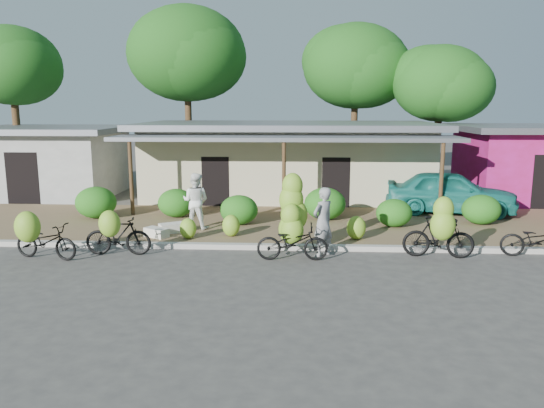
{
  "coord_description": "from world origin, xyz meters",
  "views": [
    {
      "loc": [
        0.57,
        -12.83,
        4.11
      ],
      "look_at": [
        -0.25,
        2.74,
        1.2
      ],
      "focal_mm": 35.0,
      "sensor_mm": 36.0,
      "label": 1
    }
  ],
  "objects_px": {
    "sack_far": "(156,232)",
    "tree_center_right": "(352,64)",
    "bike_left": "(117,234)",
    "bike_center": "(292,226)",
    "tree_far_center": "(184,52)",
    "bike_far_right": "(538,241)",
    "teal_van": "(451,192)",
    "bystander": "(196,201)",
    "bike_far_left": "(42,238)",
    "tree_back_left": "(9,64)",
    "vendor": "(323,222)",
    "tree_near_right": "(436,81)",
    "bike_right": "(440,232)",
    "sack_near": "(173,228)"
  },
  "relations": [
    {
      "from": "sack_far",
      "to": "bystander",
      "type": "xyz_separation_m",
      "value": [
        1.0,
        1.2,
        0.78
      ]
    },
    {
      "from": "bike_far_left",
      "to": "vendor",
      "type": "height_order",
      "value": "vendor"
    },
    {
      "from": "tree_back_left",
      "to": "bystander",
      "type": "relative_size",
      "value": 4.32
    },
    {
      "from": "sack_near",
      "to": "tree_back_left",
      "type": "bearing_deg",
      "value": 136.59
    },
    {
      "from": "bike_center",
      "to": "vendor",
      "type": "bearing_deg",
      "value": -76.87
    },
    {
      "from": "bike_left",
      "to": "tree_back_left",
      "type": "bearing_deg",
      "value": 35.75
    },
    {
      "from": "vendor",
      "to": "teal_van",
      "type": "xyz_separation_m",
      "value": [
        4.99,
        5.57,
        -0.04
      ]
    },
    {
      "from": "tree_near_right",
      "to": "bike_left",
      "type": "xyz_separation_m",
      "value": [
        -11.75,
        -13.53,
        -4.65
      ]
    },
    {
      "from": "tree_center_right",
      "to": "tree_near_right",
      "type": "xyz_separation_m",
      "value": [
        4.0,
        -2.0,
        -0.99
      ]
    },
    {
      "from": "tree_center_right",
      "to": "bike_center",
      "type": "relative_size",
      "value": 3.66
    },
    {
      "from": "tree_far_center",
      "to": "tree_near_right",
      "type": "height_order",
      "value": "tree_far_center"
    },
    {
      "from": "bike_far_left",
      "to": "bike_right",
      "type": "distance_m",
      "value": 10.67
    },
    {
      "from": "teal_van",
      "to": "vendor",
      "type": "bearing_deg",
      "value": 149.0
    },
    {
      "from": "tree_near_right",
      "to": "teal_van",
      "type": "bearing_deg",
      "value": -98.24
    },
    {
      "from": "tree_back_left",
      "to": "bike_right",
      "type": "relative_size",
      "value": 4.05
    },
    {
      "from": "sack_far",
      "to": "tree_center_right",
      "type": "bearing_deg",
      "value": 62.67
    },
    {
      "from": "bike_center",
      "to": "bike_far_right",
      "type": "relative_size",
      "value": 1.15
    },
    {
      "from": "tree_back_left",
      "to": "tree_far_center",
      "type": "height_order",
      "value": "tree_far_center"
    },
    {
      "from": "tree_center_right",
      "to": "teal_van",
      "type": "bearing_deg",
      "value": -73.23
    },
    {
      "from": "tree_near_right",
      "to": "bystander",
      "type": "distance_m",
      "value": 15.26
    },
    {
      "from": "tree_back_left",
      "to": "teal_van",
      "type": "bearing_deg",
      "value": -17.08
    },
    {
      "from": "tree_center_right",
      "to": "bike_center",
      "type": "height_order",
      "value": "tree_center_right"
    },
    {
      "from": "vendor",
      "to": "tree_far_center",
      "type": "bearing_deg",
      "value": -109.45
    },
    {
      "from": "tree_back_left",
      "to": "bike_center",
      "type": "distance_m",
      "value": 19.15
    },
    {
      "from": "tree_center_right",
      "to": "tree_near_right",
      "type": "bearing_deg",
      "value": -26.57
    },
    {
      "from": "bike_left",
      "to": "vendor",
      "type": "height_order",
      "value": "vendor"
    },
    {
      "from": "bike_left",
      "to": "bike_center",
      "type": "height_order",
      "value": "bike_center"
    },
    {
      "from": "sack_near",
      "to": "teal_van",
      "type": "height_order",
      "value": "teal_van"
    },
    {
      "from": "tree_far_center",
      "to": "bike_right",
      "type": "xyz_separation_m",
      "value": [
        10.04,
        -14.87,
        -6.17
      ]
    },
    {
      "from": "tree_far_center",
      "to": "bike_far_right",
      "type": "relative_size",
      "value": 4.68
    },
    {
      "from": "bike_right",
      "to": "tree_center_right",
      "type": "bearing_deg",
      "value": 10.75
    },
    {
      "from": "bike_far_left",
      "to": "sack_far",
      "type": "height_order",
      "value": "bike_far_left"
    },
    {
      "from": "tree_near_right",
      "to": "sack_far",
      "type": "distance_m",
      "value": 16.98
    },
    {
      "from": "bike_left",
      "to": "teal_van",
      "type": "distance_m",
      "value": 12.19
    },
    {
      "from": "vendor",
      "to": "bike_right",
      "type": "bearing_deg",
      "value": 131.87
    },
    {
      "from": "tree_center_right",
      "to": "teal_van",
      "type": "distance_m",
      "value": 11.38
    },
    {
      "from": "teal_van",
      "to": "bystander",
      "type": "bearing_deg",
      "value": 119.16
    },
    {
      "from": "bike_right",
      "to": "teal_van",
      "type": "xyz_separation_m",
      "value": [
        1.86,
        5.76,
        0.18
      ]
    },
    {
      "from": "tree_center_right",
      "to": "teal_van",
      "type": "xyz_separation_m",
      "value": [
        2.9,
        -9.61,
        -5.35
      ]
    },
    {
      "from": "tree_far_center",
      "to": "bike_right",
      "type": "distance_m",
      "value": 18.97
    },
    {
      "from": "bike_far_right",
      "to": "bike_right",
      "type": "bearing_deg",
      "value": 112.28
    },
    {
      "from": "bike_center",
      "to": "bystander",
      "type": "distance_m",
      "value": 4.26
    },
    {
      "from": "vendor",
      "to": "bystander",
      "type": "relative_size",
      "value": 1.05
    },
    {
      "from": "tree_far_center",
      "to": "bike_right",
      "type": "relative_size",
      "value": 4.75
    },
    {
      "from": "bystander",
      "to": "bike_far_left",
      "type": "bearing_deg",
      "value": 56.28
    },
    {
      "from": "tree_back_left",
      "to": "bike_left",
      "type": "xyz_separation_m",
      "value": [
        9.25,
        -12.03,
        -5.49
      ]
    },
    {
      "from": "bike_far_left",
      "to": "bike_left",
      "type": "relative_size",
      "value": 1.07
    },
    {
      "from": "tree_near_right",
      "to": "bike_far_right",
      "type": "bearing_deg",
      "value": -91.16
    },
    {
      "from": "bike_center",
      "to": "bike_right",
      "type": "height_order",
      "value": "bike_center"
    },
    {
      "from": "tree_near_right",
      "to": "sack_far",
      "type": "bearing_deg",
      "value": -133.33
    }
  ]
}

